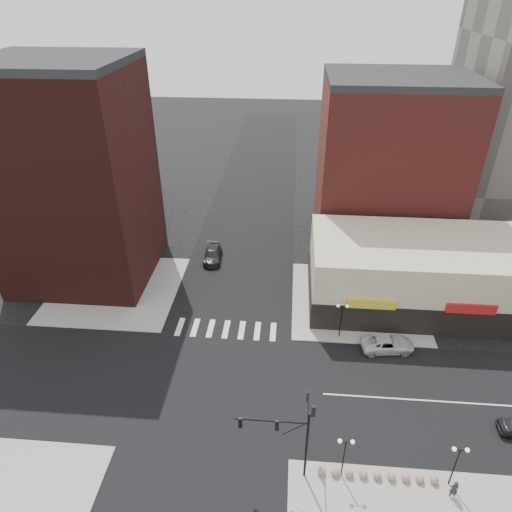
{
  "coord_description": "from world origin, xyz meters",
  "views": [
    {
      "loc": [
        6.28,
        -29.47,
        32.47
      ],
      "look_at": [
        3.36,
        5.72,
        11.0
      ],
      "focal_mm": 32.0,
      "sensor_mm": 36.0,
      "label": 1
    }
  ],
  "objects_px": {
    "white_suv": "(387,344)",
    "street_lamp_se_b": "(458,457)",
    "street_lamp_ne": "(342,312)",
    "pedestrian": "(454,489)",
    "street_lamp_se_a": "(345,449)",
    "traffic_signal": "(294,428)",
    "dark_sedan_north": "(213,255)"
  },
  "relations": [
    {
      "from": "white_suv",
      "to": "street_lamp_se_b",
      "type": "bearing_deg",
      "value": -178.55
    },
    {
      "from": "street_lamp_ne",
      "to": "pedestrian",
      "type": "bearing_deg",
      "value": -67.71
    },
    {
      "from": "street_lamp_ne",
      "to": "pedestrian",
      "type": "relative_size",
      "value": 2.49
    },
    {
      "from": "white_suv",
      "to": "pedestrian",
      "type": "bearing_deg",
      "value": -179.26
    },
    {
      "from": "street_lamp_se_a",
      "to": "street_lamp_ne",
      "type": "relative_size",
      "value": 1.0
    },
    {
      "from": "street_lamp_se_b",
      "to": "white_suv",
      "type": "bearing_deg",
      "value": 98.92
    },
    {
      "from": "pedestrian",
      "to": "traffic_signal",
      "type": "bearing_deg",
      "value": -3.72
    },
    {
      "from": "street_lamp_se_a",
      "to": "white_suv",
      "type": "xyz_separation_m",
      "value": [
        5.72,
        14.5,
        -2.55
      ]
    },
    {
      "from": "street_lamp_se_b",
      "to": "dark_sedan_north",
      "type": "xyz_separation_m",
      "value": [
        -22.88,
        30.36,
        -2.51
      ]
    },
    {
      "from": "street_lamp_se_b",
      "to": "dark_sedan_north",
      "type": "relative_size",
      "value": 0.77
    },
    {
      "from": "pedestrian",
      "to": "dark_sedan_north",
      "type": "bearing_deg",
      "value": -52.08
    },
    {
      "from": "street_lamp_se_a",
      "to": "street_lamp_se_b",
      "type": "bearing_deg",
      "value": 0.0
    },
    {
      "from": "street_lamp_ne",
      "to": "dark_sedan_north",
      "type": "distance_m",
      "value": 21.56
    },
    {
      "from": "dark_sedan_north",
      "to": "street_lamp_ne",
      "type": "bearing_deg",
      "value": -45.78
    },
    {
      "from": "street_lamp_ne",
      "to": "dark_sedan_north",
      "type": "bearing_deg",
      "value": 137.89
    },
    {
      "from": "street_lamp_se_a",
      "to": "dark_sedan_north",
      "type": "xyz_separation_m",
      "value": [
        -14.88,
        30.36,
        -2.51
      ]
    },
    {
      "from": "street_lamp_ne",
      "to": "dark_sedan_north",
      "type": "height_order",
      "value": "street_lamp_ne"
    },
    {
      "from": "white_suv",
      "to": "dark_sedan_north",
      "type": "distance_m",
      "value": 26.0
    },
    {
      "from": "white_suv",
      "to": "dark_sedan_north",
      "type": "xyz_separation_m",
      "value": [
        -20.61,
        15.86,
        0.04
      ]
    },
    {
      "from": "traffic_signal",
      "to": "pedestrian",
      "type": "distance_m",
      "value": 12.44
    },
    {
      "from": "traffic_signal",
      "to": "dark_sedan_north",
      "type": "distance_m",
      "value": 32.44
    },
    {
      "from": "traffic_signal",
      "to": "street_lamp_se_b",
      "type": "height_order",
      "value": "traffic_signal"
    },
    {
      "from": "street_lamp_se_a",
      "to": "white_suv",
      "type": "relative_size",
      "value": 0.78
    },
    {
      "from": "street_lamp_se_b",
      "to": "pedestrian",
      "type": "distance_m",
      "value": 2.53
    },
    {
      "from": "street_lamp_se_a",
      "to": "dark_sedan_north",
      "type": "distance_m",
      "value": 33.9
    },
    {
      "from": "traffic_signal",
      "to": "pedestrian",
      "type": "bearing_deg",
      "value": -5.54
    },
    {
      "from": "white_suv",
      "to": "pedestrian",
      "type": "relative_size",
      "value": 3.19
    },
    {
      "from": "street_lamp_se_b",
      "to": "street_lamp_se_a",
      "type": "bearing_deg",
      "value": 180.0
    },
    {
      "from": "street_lamp_se_b",
      "to": "traffic_signal",
      "type": "bearing_deg",
      "value": 179.18
    },
    {
      "from": "white_suv",
      "to": "street_lamp_ne",
      "type": "bearing_deg",
      "value": 64.91
    },
    {
      "from": "pedestrian",
      "to": "street_lamp_se_b",
      "type": "bearing_deg",
      "value": -90.88
    },
    {
      "from": "street_lamp_se_b",
      "to": "pedestrian",
      "type": "relative_size",
      "value": 2.49
    }
  ]
}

